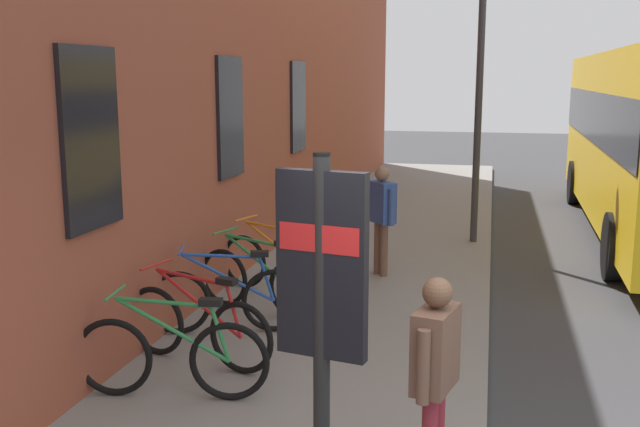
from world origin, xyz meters
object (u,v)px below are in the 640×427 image
object	(u,v)px
pedestrian_crossing_street	(435,363)
transit_info_sign	(322,291)
pedestrian_near_bus	(381,209)
bicycle_leaning_wall	(172,356)
bicycle_end_of_row	(227,299)
bicycle_beside_lamp	(258,281)
bicycle_mid_rack	(197,326)
bicycle_under_window	(276,264)
street_lamp	(480,63)

from	to	relation	value
pedestrian_crossing_street	transit_info_sign	bearing A→B (deg)	139.22
transit_info_sign	pedestrian_near_bus	world-z (taller)	transit_info_sign
bicycle_leaning_wall	transit_info_sign	distance (m)	2.69
bicycle_end_of_row	bicycle_beside_lamp	world-z (taller)	same
bicycle_mid_rack	bicycle_under_window	size ratio (longest dim) A/B	1.02
bicycle_beside_lamp	bicycle_under_window	world-z (taller)	same
bicycle_mid_rack	pedestrian_crossing_street	size ratio (longest dim) A/B	1.14
bicycle_leaning_wall	pedestrian_near_bus	xyz separation A→B (m)	(4.49, -1.18, 0.57)
bicycle_mid_rack	transit_info_sign	bearing A→B (deg)	-143.12
bicycle_end_of_row	bicycle_beside_lamp	bearing A→B (deg)	-8.85
bicycle_under_window	street_lamp	xyz separation A→B (m)	(3.73, -2.44, 2.65)
pedestrian_near_bus	street_lamp	world-z (taller)	street_lamp
bicycle_mid_rack	pedestrian_crossing_street	bearing A→B (deg)	-125.20
bicycle_mid_rack	bicycle_under_window	world-z (taller)	same
street_lamp	pedestrian_near_bus	bearing A→B (deg)	153.55
bicycle_end_of_row	transit_info_sign	distance (m)	4.02
bicycle_end_of_row	pedestrian_crossing_street	xyz separation A→B (m)	(-2.63, -2.48, 0.54)
bicycle_mid_rack	bicycle_beside_lamp	distance (m)	1.67
transit_info_sign	pedestrian_near_bus	size ratio (longest dim) A/B	1.53
bicycle_leaning_wall	street_lamp	xyz separation A→B (m)	(6.99, -2.43, 2.65)
bicycle_mid_rack	pedestrian_near_bus	world-z (taller)	pedestrian_near_bus
bicycle_leaning_wall	pedestrian_crossing_street	xyz separation A→B (m)	(-0.94, -2.36, 0.54)
transit_info_sign	pedestrian_crossing_street	xyz separation A→B (m)	(0.71, -0.62, -0.67)
bicycle_end_of_row	pedestrian_crossing_street	bearing A→B (deg)	-136.77
bicycle_beside_lamp	street_lamp	bearing A→B (deg)	-28.09
bicycle_mid_rack	bicycle_beside_lamp	bearing A→B (deg)	-3.12
bicycle_under_window	transit_info_sign	world-z (taller)	transit_info_sign
bicycle_under_window	pedestrian_near_bus	distance (m)	1.81
pedestrian_crossing_street	bicycle_beside_lamp	bearing A→B (deg)	34.81
bicycle_leaning_wall	street_lamp	size ratio (longest dim) A/B	0.34
bicycle_beside_lamp	pedestrian_crossing_street	xyz separation A→B (m)	(-3.39, -2.36, 0.54)
bicycle_mid_rack	pedestrian_crossing_street	world-z (taller)	pedestrian_crossing_street
bicycle_end_of_row	transit_info_sign	xyz separation A→B (m)	(-3.35, -1.86, 1.21)
bicycle_beside_lamp	pedestrian_crossing_street	size ratio (longest dim) A/B	1.12
bicycle_mid_rack	street_lamp	size ratio (longest dim) A/B	0.34
transit_info_sign	bicycle_mid_rack	bearing A→B (deg)	36.88
bicycle_end_of_row	street_lamp	distance (m)	6.45
transit_info_sign	pedestrian_near_bus	xyz separation A→B (m)	(6.15, 0.56, -0.64)
transit_info_sign	street_lamp	size ratio (longest dim) A/B	0.47
pedestrian_near_bus	bicycle_end_of_row	bearing A→B (deg)	155.12
bicycle_mid_rack	street_lamp	distance (m)	7.20
transit_info_sign	pedestrian_near_bus	bearing A→B (deg)	5.23
bicycle_under_window	bicycle_beside_lamp	bearing A→B (deg)	-178.69
bicycle_beside_lamp	bicycle_leaning_wall	bearing A→B (deg)	179.88
bicycle_under_window	street_lamp	world-z (taller)	street_lamp
pedestrian_near_bus	street_lamp	xyz separation A→B (m)	(2.50, -1.25, 2.08)
bicycle_beside_lamp	transit_info_sign	world-z (taller)	transit_info_sign
bicycle_leaning_wall	pedestrian_crossing_street	world-z (taller)	pedestrian_crossing_street
bicycle_mid_rack	bicycle_beside_lamp	world-z (taller)	same
bicycle_leaning_wall	bicycle_under_window	xyz separation A→B (m)	(3.26, 0.01, 0.00)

